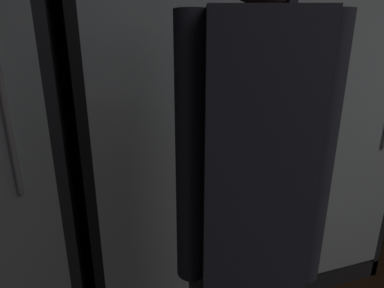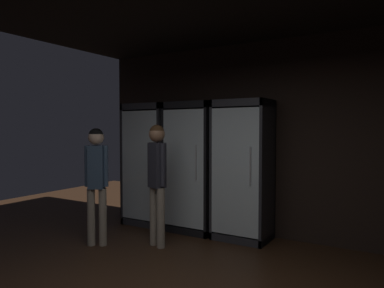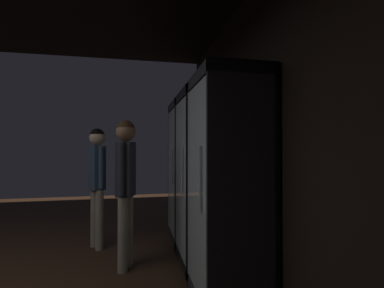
{
  "view_description": "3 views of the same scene",
  "coord_description": "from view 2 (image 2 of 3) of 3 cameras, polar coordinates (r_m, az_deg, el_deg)",
  "views": [
    {
      "loc": [
        -1.59,
        1.31,
        1.31
      ],
      "look_at": [
        -1.14,
        2.7,
        0.85
      ],
      "focal_mm": 28.95,
      "sensor_mm": 36.0,
      "label": 1
    },
    {
      "loc": [
        1.56,
        -1.99,
        1.56
      ],
      "look_at": [
        -1.2,
        2.57,
        1.33
      ],
      "focal_mm": 34.08,
      "sensor_mm": 36.0,
      "label": 2
    },
    {
      "loc": [
        1.79,
        1.94,
        1.31
      ],
      "look_at": [
        -0.91,
        2.49,
        1.34
      ],
      "focal_mm": 25.79,
      "sensor_mm": 36.0,
      "label": 3
    }
  ],
  "objects": [
    {
      "name": "cooler_far_left",
      "position": [
        6.01,
        -6.37,
        -3.32
      ],
      "size": [
        0.76,
        0.58,
        1.95
      ],
      "color": "#2B2B30",
      "rests_on": "ground"
    },
    {
      "name": "shopper_near",
      "position": [
        4.8,
        -5.5,
        -4.33
      ],
      "size": [
        0.31,
        0.22,
        1.6
      ],
      "color": "gray",
      "rests_on": "ground"
    },
    {
      "name": "shopper_far",
      "position": [
        4.98,
        -14.73,
        -4.45
      ],
      "size": [
        0.28,
        0.23,
        1.56
      ],
      "color": "gray",
      "rests_on": "ground"
    },
    {
      "name": "wall_back",
      "position": [
        5.26,
        13.91,
        0.7
      ],
      "size": [
        6.0,
        0.06,
        2.8
      ],
      "primitive_type": "cube",
      "color": "black",
      "rests_on": "ground"
    },
    {
      "name": "cooler_left",
      "position": [
        5.55,
        0.34,
        -3.69
      ],
      "size": [
        0.76,
        0.58,
        1.95
      ],
      "color": "black",
      "rests_on": "ground"
    },
    {
      "name": "cooler_center",
      "position": [
        5.18,
        8.12,
        -4.22
      ],
      "size": [
        0.76,
        0.58,
        1.95
      ],
      "color": "#2B2B30",
      "rests_on": "ground"
    }
  ]
}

